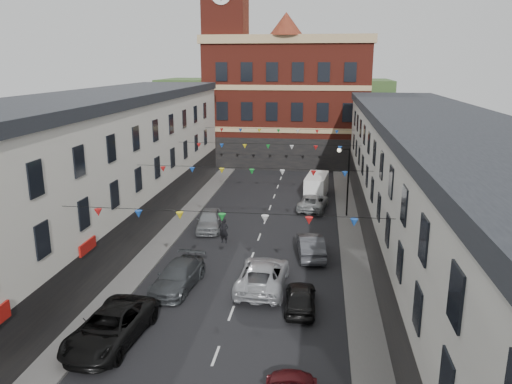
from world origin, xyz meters
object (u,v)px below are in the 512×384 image
at_px(street_lamp, 345,173).
at_px(pedestrian, 224,231).
at_px(car_left_d, 178,276).
at_px(car_left_c, 110,327).
at_px(car_right_d, 300,297).
at_px(white_van, 316,186).
at_px(car_left_e, 209,220).
at_px(moving_car, 263,275).
at_px(car_right_e, 311,246).
at_px(car_right_f, 313,202).

distance_m(street_lamp, pedestrian, 12.10).
bearing_deg(car_left_d, street_lamp, 62.47).
height_order(car_left_c, car_left_d, car_left_c).
distance_m(car_right_d, white_van, 23.57).
relative_size(car_left_e, moving_car, 0.79).
bearing_deg(moving_car, car_left_e, -59.69).
distance_m(car_left_c, car_left_e, 16.86).
height_order(car_left_c, car_left_e, car_left_c).
bearing_deg(car_left_d, car_left_c, -97.65).
relative_size(moving_car, pedestrian, 3.18).
xyz_separation_m(car_right_e, car_right_f, (-0.05, 11.32, -0.08)).
distance_m(car_left_e, car_right_d, 14.59).
bearing_deg(pedestrian, car_left_d, -86.71).
relative_size(white_van, pedestrian, 2.65).
bearing_deg(pedestrian, car_left_c, -88.78).
xyz_separation_m(car_right_e, white_van, (0.18, 15.92, 0.30)).
xyz_separation_m(car_left_e, pedestrian, (1.76, -2.87, 0.14)).
distance_m(street_lamp, moving_car, 15.90).
height_order(car_right_d, white_van, white_van).
relative_size(car_right_e, pedestrian, 2.57).
bearing_deg(car_right_f, pedestrian, 64.18).
height_order(car_right_f, white_van, white_van).
xyz_separation_m(car_left_e, car_right_e, (8.11, -4.71, -0.00)).
bearing_deg(car_right_f, white_van, -85.10).
bearing_deg(car_right_e, car_left_e, -37.13).
height_order(car_right_e, car_right_f, car_right_e).
distance_m(car_right_e, car_right_f, 11.33).
relative_size(car_left_d, white_van, 1.05).
bearing_deg(white_van, car_left_c, -101.95).
xyz_separation_m(car_left_d, car_right_d, (7.24, -1.69, -0.06)).
bearing_deg(car_right_f, car_left_d, 74.21).
bearing_deg(car_left_c, car_left_e, 91.91).
distance_m(street_lamp, car_right_f, 4.58).
bearing_deg(white_van, street_lamp, -63.23).
bearing_deg(car_right_f, car_left_e, 47.14).
bearing_deg(pedestrian, car_left_e, 133.92).
relative_size(street_lamp, car_right_d, 1.49).
height_order(car_right_e, white_van, white_van).
xyz_separation_m(car_left_c, moving_car, (6.43, 6.85, 0.01)).
bearing_deg(white_van, car_right_f, -86.53).
bearing_deg(moving_car, white_van, -95.97).
height_order(car_left_d, car_left_e, car_left_e).
distance_m(car_left_c, pedestrian, 14.23).
height_order(moving_car, white_van, white_van).
height_order(white_van, pedestrian, white_van).
relative_size(car_left_c, car_right_f, 1.16).
xyz_separation_m(car_right_e, moving_car, (-2.66, -5.27, 0.03)).
bearing_deg(moving_car, car_right_e, -115.13).
xyz_separation_m(car_left_c, car_right_e, (9.09, 12.12, -0.03)).
bearing_deg(car_right_e, car_left_c, 46.13).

